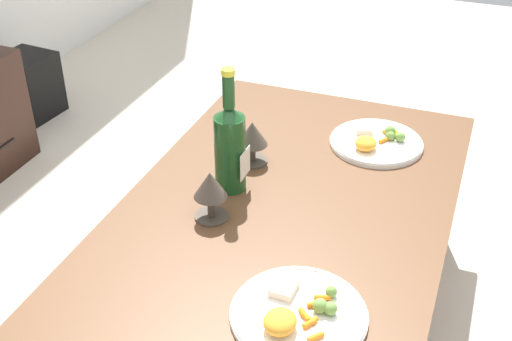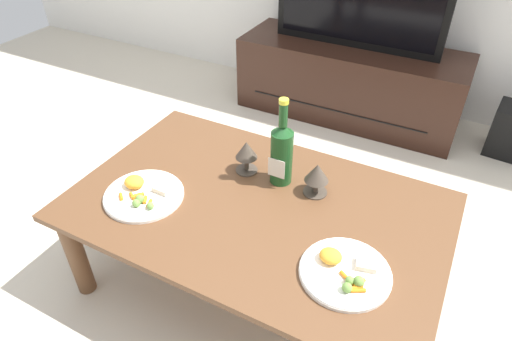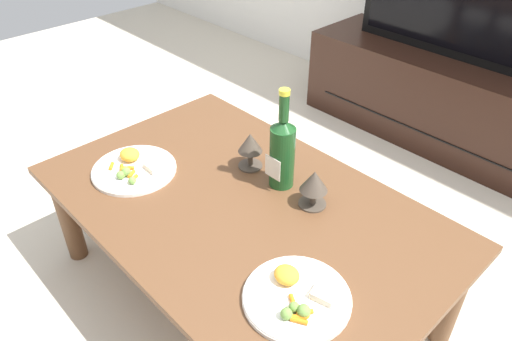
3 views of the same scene
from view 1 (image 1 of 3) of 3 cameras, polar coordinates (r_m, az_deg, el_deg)
The scene contains 8 objects.
ground_plane at distance 2.01m, azimuth 2.38°, elevation -12.79°, with size 6.40×6.40×0.00m, color beige.
dining_table at distance 1.77m, azimuth 2.65°, elevation -4.42°, with size 1.32×0.83×0.43m.
floor_speaker at distance 3.19m, azimuth -18.92°, elevation 6.94°, with size 0.22×0.22×0.28m, color black.
wine_bottle at distance 1.72m, azimuth -2.26°, elevation 2.26°, with size 0.08×0.08×0.35m.
goblet_left at distance 1.63m, azimuth -3.96°, elevation -1.51°, with size 0.09×0.09×0.13m.
goblet_right at distance 1.86m, azimuth -0.33°, elevation 2.97°, with size 0.09×0.09×0.13m.
dinner_plate_left at distance 1.41m, azimuth 3.60°, elevation -12.14°, with size 0.29×0.29×0.05m.
dinner_plate_right at distance 2.01m, azimuth 10.28°, elevation 2.47°, with size 0.28×0.28×0.05m.
Camera 1 is at (-1.35, -0.42, 1.43)m, focal length 46.52 mm.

